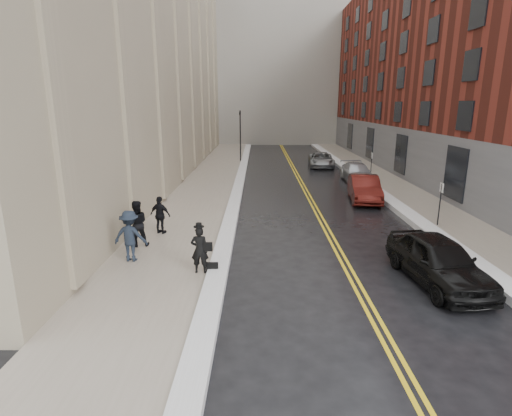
{
  "coord_description": "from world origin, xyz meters",
  "views": [
    {
      "loc": [
        -0.79,
        -10.53,
        5.85
      ],
      "look_at": [
        -0.88,
        5.68,
        1.6
      ],
      "focal_mm": 28.0,
      "sensor_mm": 36.0,
      "label": 1
    }
  ],
  "objects_px": {
    "pedestrian_main": "(200,250)",
    "pedestrian_b": "(130,236)",
    "car_black": "(438,260)",
    "pedestrian_a": "(137,224)",
    "car_maroon": "(364,188)",
    "car_silver_far": "(321,160)",
    "pedestrian_c": "(160,215)",
    "car_silver_near": "(357,173)"
  },
  "relations": [
    {
      "from": "pedestrian_main",
      "to": "pedestrian_c",
      "type": "height_order",
      "value": "pedestrian_c"
    },
    {
      "from": "car_silver_far",
      "to": "pedestrian_a",
      "type": "xyz_separation_m",
      "value": [
        -10.96,
        -22.31,
        0.42
      ]
    },
    {
      "from": "car_silver_far",
      "to": "car_black",
      "type": "bearing_deg",
      "value": -85.53
    },
    {
      "from": "car_maroon",
      "to": "pedestrian_main",
      "type": "bearing_deg",
      "value": -120.3
    },
    {
      "from": "car_maroon",
      "to": "car_silver_far",
      "type": "xyz_separation_m",
      "value": [
        -0.56,
        13.72,
        -0.1
      ]
    },
    {
      "from": "car_maroon",
      "to": "pedestrian_c",
      "type": "relative_size",
      "value": 2.77
    },
    {
      "from": "car_black",
      "to": "pedestrian_a",
      "type": "xyz_separation_m",
      "value": [
        -10.96,
        3.14,
        0.31
      ]
    },
    {
      "from": "car_silver_near",
      "to": "pedestrian_b",
      "type": "bearing_deg",
      "value": -126.51
    },
    {
      "from": "car_silver_far",
      "to": "pedestrian_c",
      "type": "relative_size",
      "value": 2.87
    },
    {
      "from": "car_black",
      "to": "pedestrian_b",
      "type": "bearing_deg",
      "value": 165.02
    },
    {
      "from": "pedestrian_main",
      "to": "car_silver_near",
      "type": "bearing_deg",
      "value": -118.24
    },
    {
      "from": "pedestrian_b",
      "to": "car_silver_far",
      "type": "bearing_deg",
      "value": -108.57
    },
    {
      "from": "car_silver_near",
      "to": "pedestrian_a",
      "type": "relative_size",
      "value": 2.53
    },
    {
      "from": "pedestrian_main",
      "to": "pedestrian_b",
      "type": "relative_size",
      "value": 0.86
    },
    {
      "from": "car_silver_far",
      "to": "pedestrian_c",
      "type": "distance_m",
      "value": 23.12
    },
    {
      "from": "pedestrian_a",
      "to": "pedestrian_c",
      "type": "xyz_separation_m",
      "value": [
        0.57,
        1.65,
        -0.1
      ]
    },
    {
      "from": "pedestrian_a",
      "to": "pedestrian_c",
      "type": "bearing_deg",
      "value": -127.68
    },
    {
      "from": "car_silver_near",
      "to": "car_silver_far",
      "type": "xyz_separation_m",
      "value": [
        -1.6,
        7.47,
        -0.02
      ]
    },
    {
      "from": "car_maroon",
      "to": "pedestrian_main",
      "type": "distance_m",
      "value": 14.15
    },
    {
      "from": "pedestrian_a",
      "to": "pedestrian_c",
      "type": "distance_m",
      "value": 1.75
    },
    {
      "from": "pedestrian_main",
      "to": "car_black",
      "type": "bearing_deg",
      "value": 177.18
    },
    {
      "from": "car_silver_far",
      "to": "car_maroon",
      "type": "bearing_deg",
      "value": -83.19
    },
    {
      "from": "car_black",
      "to": "car_silver_near",
      "type": "distance_m",
      "value": 18.06
    },
    {
      "from": "car_maroon",
      "to": "car_silver_far",
      "type": "bearing_deg",
      "value": 99.27
    },
    {
      "from": "pedestrian_c",
      "to": "pedestrian_b",
      "type": "bearing_deg",
      "value": 103.56
    },
    {
      "from": "car_black",
      "to": "car_silver_near",
      "type": "bearing_deg",
      "value": 78.18
    },
    {
      "from": "car_silver_far",
      "to": "pedestrian_b",
      "type": "height_order",
      "value": "pedestrian_b"
    },
    {
      "from": "pedestrian_main",
      "to": "pedestrian_a",
      "type": "distance_m",
      "value": 4.0
    },
    {
      "from": "car_black",
      "to": "pedestrian_c",
      "type": "distance_m",
      "value": 11.44
    },
    {
      "from": "car_silver_near",
      "to": "car_silver_far",
      "type": "relative_size",
      "value": 0.99
    },
    {
      "from": "pedestrian_b",
      "to": "pedestrian_a",
      "type": "bearing_deg",
      "value": -76.02
    },
    {
      "from": "car_silver_far",
      "to": "pedestrian_a",
      "type": "distance_m",
      "value": 24.86
    },
    {
      "from": "pedestrian_main",
      "to": "pedestrian_c",
      "type": "distance_m",
      "value": 4.95
    },
    {
      "from": "pedestrian_a",
      "to": "pedestrian_c",
      "type": "relative_size",
      "value": 1.12
    },
    {
      "from": "pedestrian_main",
      "to": "pedestrian_b",
      "type": "xyz_separation_m",
      "value": [
        -2.73,
        1.09,
        0.13
      ]
    },
    {
      "from": "pedestrian_a",
      "to": "pedestrian_b",
      "type": "bearing_deg",
      "value": 79.86
    },
    {
      "from": "car_black",
      "to": "car_maroon",
      "type": "distance_m",
      "value": 11.74
    },
    {
      "from": "car_black",
      "to": "pedestrian_a",
      "type": "relative_size",
      "value": 2.46
    },
    {
      "from": "pedestrian_b",
      "to": "pedestrian_c",
      "type": "relative_size",
      "value": 1.13
    },
    {
      "from": "pedestrian_main",
      "to": "pedestrian_b",
      "type": "bearing_deg",
      "value": -21.4
    },
    {
      "from": "car_black",
      "to": "pedestrian_a",
      "type": "distance_m",
      "value": 11.41
    },
    {
      "from": "car_silver_near",
      "to": "pedestrian_main",
      "type": "xyz_separation_m",
      "value": [
        -9.6,
        -17.53,
        0.28
      ]
    }
  ]
}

